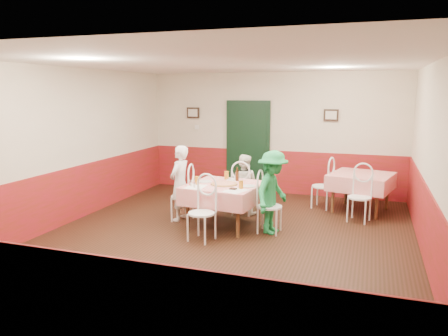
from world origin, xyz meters
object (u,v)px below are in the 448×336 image
(second_table, at_px, (360,193))
(chair_left, at_px, (182,197))
(chair_second_b, at_px, (359,198))
(diner_left, at_px, (180,183))
(main_table, at_px, (224,205))
(wallet, at_px, (233,189))
(diner_right, at_px, (273,192))
(chair_near, at_px, (202,213))
(glass_c, at_px, (227,175))
(chair_second_a, at_px, (322,186))
(diner_far, at_px, (244,184))
(chair_right, at_px, (270,207))
(chair_far, at_px, (242,191))
(pizza, at_px, (224,184))
(glass_a, at_px, (197,180))
(beer_bottle, at_px, (237,175))
(glass_b, at_px, (241,185))

(second_table, height_order, chair_left, chair_left)
(chair_second_b, xyz_separation_m, diner_left, (-3.16, -0.96, 0.25))
(main_table, distance_m, diner_left, 0.96)
(wallet, height_order, diner_right, diner_right)
(chair_near, xyz_separation_m, glass_c, (-0.00, 1.26, 0.39))
(chair_second_a, xyz_separation_m, diner_far, (-1.42, -0.92, 0.14))
(chair_left, relative_size, chair_right, 1.00)
(diner_left, bearing_deg, main_table, 90.36)
(chair_right, height_order, diner_right, diner_right)
(chair_far, bearing_deg, glass_c, 63.49)
(chair_left, distance_m, chair_right, 1.70)
(pizza, relative_size, glass_a, 3.05)
(chair_right, xyz_separation_m, pizza, (-0.83, 0.06, 0.32))
(chair_second_b, bearing_deg, chair_right, -127.14)
(main_table, xyz_separation_m, diner_right, (0.89, -0.10, 0.33))
(chair_second_b, relative_size, glass_a, 6.14)
(chair_near, distance_m, pizza, 0.88)
(chair_left, bearing_deg, chair_right, 77.17)
(chair_far, height_order, chair_near, same)
(main_table, relative_size, chair_near, 1.36)
(chair_near, height_order, chair_second_a, same)
(chair_second_a, distance_m, chair_second_b, 1.06)
(beer_bottle, bearing_deg, diner_right, -31.06)
(pizza, distance_m, beer_bottle, 0.42)
(glass_a, relative_size, wallet, 1.33)
(glass_c, bearing_deg, chair_second_b, 15.28)
(chair_right, xyz_separation_m, chair_far, (-0.75, 0.94, 0.00))
(chair_left, bearing_deg, glass_b, 68.04)
(chair_far, distance_m, diner_far, 0.14)
(glass_b, distance_m, diner_left, 1.33)
(chair_far, height_order, beer_bottle, beer_bottle)
(chair_second_b, height_order, diner_left, diner_left)
(glass_a, distance_m, wallet, 0.74)
(glass_a, height_order, wallet, glass_a)
(main_table, relative_size, glass_a, 8.33)
(second_table, relative_size, wallet, 10.18)
(glass_b, xyz_separation_m, diner_left, (-1.28, 0.34, -0.13))
(glass_c, bearing_deg, glass_b, -54.23)
(glass_b, xyz_separation_m, glass_c, (-0.48, 0.66, 0.01))
(second_table, height_order, chair_near, chair_near)
(chair_right, height_order, chair_second_a, same)
(chair_far, xyz_separation_m, chair_second_a, (1.42, 0.97, 0.00))
(chair_second_b, height_order, wallet, chair_second_b)
(second_table, relative_size, chair_left, 1.24)
(chair_left, height_order, chair_second_a, same)
(main_table, xyz_separation_m, second_table, (2.26, 1.81, 0.00))
(chair_left, xyz_separation_m, diner_far, (0.94, 0.80, 0.14))
(main_table, bearing_deg, glass_c, 102.60)
(chair_second_a, bearing_deg, glass_a, -30.66)
(chair_left, height_order, diner_left, diner_left)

